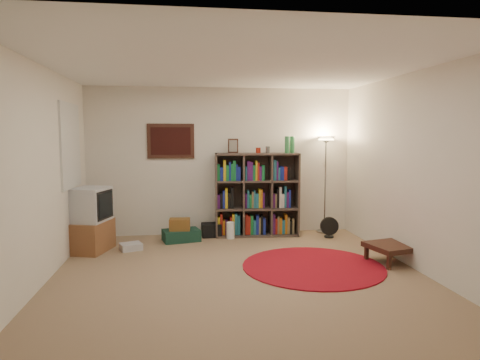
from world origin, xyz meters
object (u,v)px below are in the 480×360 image
(bookshelf, at_px, (256,196))
(side_table, at_px, (391,247))
(floor_lamp, at_px, (326,153))
(tv_stand, at_px, (91,221))
(suitcase, at_px, (181,235))
(floor_fan, at_px, (329,227))

(bookshelf, height_order, side_table, bookshelf)
(floor_lamp, relative_size, tv_stand, 1.78)
(bookshelf, bearing_deg, suitcase, -165.80)
(floor_lamp, xyz_separation_m, suitcase, (-2.49, -0.29, -1.30))
(bookshelf, distance_m, tv_stand, 2.65)
(tv_stand, bearing_deg, suitcase, 35.42)
(bookshelf, xyz_separation_m, side_table, (1.52, -1.82, -0.46))
(tv_stand, distance_m, suitcase, 1.42)
(bookshelf, distance_m, side_table, 2.41)
(tv_stand, bearing_deg, floor_fan, 21.99)
(tv_stand, xyz_separation_m, suitcase, (1.30, 0.44, -0.36))
(floor_lamp, bearing_deg, floor_fan, -97.30)
(bookshelf, relative_size, side_table, 2.49)
(floor_lamp, distance_m, tv_stand, 3.97)
(floor_fan, height_order, suitcase, floor_fan)
(floor_lamp, relative_size, side_table, 2.49)
(suitcase, bearing_deg, floor_fan, -15.61)
(floor_fan, relative_size, side_table, 0.51)
(bookshelf, distance_m, suitcase, 1.41)
(tv_stand, distance_m, side_table, 4.24)
(side_table, bearing_deg, bookshelf, 129.91)
(bookshelf, xyz_separation_m, floor_fan, (1.19, -0.34, -0.50))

